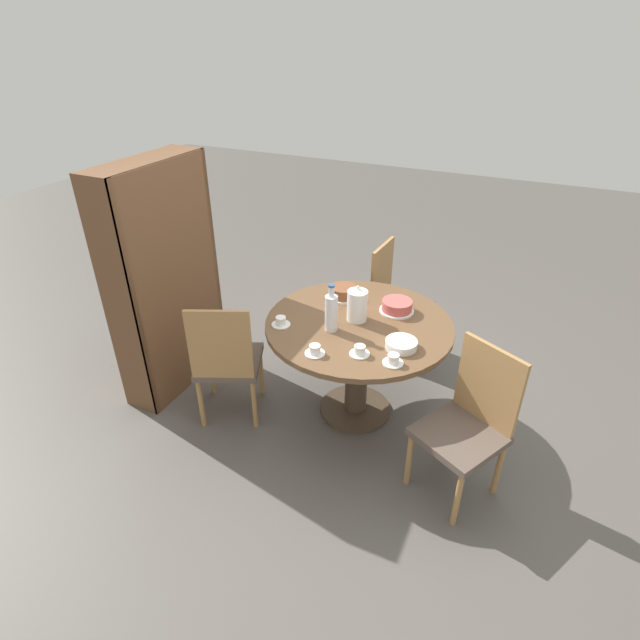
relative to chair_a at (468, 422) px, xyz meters
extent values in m
plane|color=#56514C|center=(0.35, 0.80, -0.48)|extent=(14.00, 14.00, 0.00)
cylinder|color=#473828|center=(0.35, 0.80, -0.46)|extent=(0.50, 0.50, 0.03)
cylinder|color=#473828|center=(0.35, 0.80, -0.11)|extent=(0.15, 0.15, 0.67)
cylinder|color=brown|center=(0.35, 0.80, 0.24)|extent=(1.21, 1.21, 0.04)
cylinder|color=#A87A47|center=(-0.14, 0.28, -0.28)|extent=(0.03, 0.03, 0.39)
cylinder|color=#A87A47|center=(-0.30, -0.04, -0.28)|extent=(0.03, 0.03, 0.39)
cylinder|color=#A87A47|center=(0.18, 0.11, -0.28)|extent=(0.03, 0.03, 0.39)
cylinder|color=#A87A47|center=(0.01, -0.21, -0.28)|extent=(0.03, 0.03, 0.39)
cube|color=brown|center=(-0.06, 0.03, -0.07)|extent=(0.57, 0.57, 0.04)
cube|color=#A87A47|center=(0.11, -0.06, 0.20)|extent=(0.21, 0.36, 0.49)
cylinder|color=#A87A47|center=(1.03, 0.58, -0.28)|extent=(0.03, 0.03, 0.39)
cylinder|color=#A87A47|center=(1.38, 0.56, -0.28)|extent=(0.03, 0.03, 0.39)
cylinder|color=#A87A47|center=(1.05, 0.94, -0.28)|extent=(0.03, 0.03, 0.39)
cylinder|color=#A87A47|center=(1.41, 0.92, -0.28)|extent=(0.03, 0.03, 0.39)
cube|color=brown|center=(1.22, 0.75, -0.07)|extent=(0.44, 0.44, 0.04)
cube|color=#A87A47|center=(1.23, 0.95, 0.20)|extent=(0.40, 0.05, 0.49)
cylinder|color=#A87A47|center=(0.23, 1.50, -0.28)|extent=(0.03, 0.03, 0.39)
cylinder|color=#A87A47|center=(0.08, 1.83, -0.28)|extent=(0.03, 0.03, 0.39)
cylinder|color=#A87A47|center=(-0.10, 1.36, -0.28)|extent=(0.03, 0.03, 0.39)
cylinder|color=#A87A47|center=(-0.25, 1.69, -0.28)|extent=(0.03, 0.03, 0.39)
cube|color=brown|center=(-0.01, 1.59, -0.07)|extent=(0.55, 0.55, 0.04)
cube|color=#A87A47|center=(-0.19, 1.51, 0.20)|extent=(0.19, 0.37, 0.49)
cube|color=brown|center=(0.56, 2.19, 0.36)|extent=(0.04, 0.28, 1.67)
cube|color=brown|center=(-0.28, 2.19, 0.36)|extent=(0.04, 0.28, 1.67)
cube|color=brown|center=(0.14, 2.06, 0.36)|extent=(0.87, 0.02, 1.67)
cube|color=brown|center=(0.14, 2.19, -0.46)|extent=(0.80, 0.27, 0.04)
cube|color=brown|center=(0.14, 2.19, 0.08)|extent=(0.80, 0.27, 0.04)
cube|color=brown|center=(0.14, 2.19, 0.64)|extent=(0.80, 0.27, 0.04)
cube|color=brown|center=(0.14, 2.19, 1.18)|extent=(0.80, 0.27, 0.04)
cube|color=#28703D|center=(0.37, 2.18, -0.22)|extent=(0.33, 0.21, 0.45)
cube|color=orange|center=(-0.10, 2.18, -0.25)|extent=(0.33, 0.21, 0.38)
cube|color=orange|center=(0.36, 2.18, 0.33)|extent=(0.35, 0.21, 0.46)
cube|color=teal|center=(-0.09, 2.18, 0.30)|extent=(0.35, 0.21, 0.40)
cube|color=#234793|center=(0.39, 2.18, 0.87)|extent=(0.30, 0.21, 0.44)
cube|color=orange|center=(-0.11, 2.18, 0.87)|extent=(0.30, 0.21, 0.44)
cylinder|color=white|center=(0.37, 0.83, 0.36)|extent=(0.13, 0.13, 0.21)
cone|color=white|center=(0.37, 0.83, 0.47)|extent=(0.12, 0.12, 0.02)
sphere|color=white|center=(0.37, 0.83, 0.49)|extent=(0.02, 0.02, 0.02)
cylinder|color=silver|center=(0.19, 0.93, 0.38)|extent=(0.08, 0.08, 0.24)
cylinder|color=silver|center=(0.19, 0.93, 0.53)|extent=(0.04, 0.04, 0.07)
cylinder|color=#2D5184|center=(0.19, 0.93, 0.57)|extent=(0.04, 0.04, 0.01)
cylinder|color=white|center=(0.59, 0.63, 0.26)|extent=(0.23, 0.23, 0.01)
cylinder|color=#C65651|center=(0.59, 0.63, 0.30)|extent=(0.20, 0.20, 0.07)
cylinder|color=white|center=(0.61, 1.02, 0.26)|extent=(0.21, 0.21, 0.01)
cylinder|color=brown|center=(0.61, 1.02, 0.31)|extent=(0.18, 0.18, 0.07)
cylinder|color=silver|center=(-0.10, 0.90, 0.26)|extent=(0.12, 0.12, 0.01)
cylinder|color=white|center=(-0.10, 0.90, 0.29)|extent=(0.07, 0.07, 0.05)
cylinder|color=silver|center=(0.01, 0.66, 0.26)|extent=(0.12, 0.12, 0.01)
cylinder|color=white|center=(0.01, 0.66, 0.29)|extent=(0.07, 0.07, 0.05)
cylinder|color=silver|center=(0.00, 0.46, 0.26)|extent=(0.12, 0.12, 0.01)
cylinder|color=white|center=(0.00, 0.46, 0.29)|extent=(0.07, 0.07, 0.05)
cylinder|color=silver|center=(0.10, 1.24, 0.26)|extent=(0.12, 0.12, 0.01)
cylinder|color=white|center=(0.10, 1.24, 0.29)|extent=(0.07, 0.07, 0.05)
cylinder|color=white|center=(0.18, 0.47, 0.26)|extent=(0.19, 0.19, 0.01)
cylinder|color=white|center=(0.18, 0.47, 0.27)|extent=(0.19, 0.19, 0.01)
cylinder|color=white|center=(0.18, 0.47, 0.28)|extent=(0.19, 0.19, 0.01)
cylinder|color=white|center=(0.18, 0.47, 0.29)|extent=(0.19, 0.19, 0.01)
cylinder|color=white|center=(0.18, 0.47, 0.30)|extent=(0.19, 0.19, 0.01)
camera|label=1|loc=(-2.26, -0.15, 1.91)|focal=28.00mm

